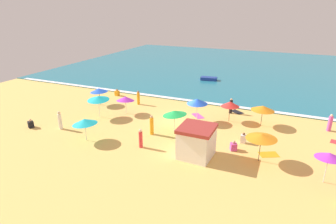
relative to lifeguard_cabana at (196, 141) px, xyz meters
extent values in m
plane|color=#EDBC60|center=(-3.59, 5.91, -1.24)|extent=(60.00, 60.00, 0.00)
cube|color=teal|center=(-3.59, 33.91, -1.19)|extent=(60.00, 44.00, 0.10)
cube|color=white|center=(-3.59, 12.21, -1.14)|extent=(57.00, 0.70, 0.01)
cube|color=white|center=(0.00, 0.00, -0.15)|extent=(2.47, 2.53, 2.19)
cube|color=#A5332D|center=(0.00, 0.00, 1.07)|extent=(2.55, 2.62, 0.26)
cylinder|color=#4C3823|center=(4.47, 1.16, -0.17)|extent=(0.05, 0.05, 2.13)
cone|color=orange|center=(4.47, 1.16, 0.77)|extent=(2.30, 2.30, 0.39)
cylinder|color=silver|center=(-9.41, -1.19, -0.29)|extent=(0.05, 0.05, 1.91)
cone|color=#19B7C6|center=(-9.41, -1.19, 0.50)|extent=(2.41, 2.38, 0.63)
cylinder|color=silver|center=(8.68, 0.08, -0.18)|extent=(0.05, 0.05, 2.12)
cone|color=#B733C6|center=(8.68, 0.08, 0.74)|extent=(1.98, 2.00, 0.49)
cylinder|color=silver|center=(-2.13, 6.61, -0.10)|extent=(0.05, 0.05, 2.29)
cone|color=blue|center=(-2.13, 6.61, 0.85)|extent=(2.56, 2.56, 0.50)
cylinder|color=#4C3823|center=(0.81, 7.92, -0.24)|extent=(0.05, 0.05, 2.00)
cone|color=red|center=(0.81, 7.92, 0.56)|extent=(2.51, 2.52, 0.55)
cylinder|color=silver|center=(-9.69, 5.66, -0.32)|extent=(0.05, 0.05, 1.85)
cone|color=#B733C6|center=(-9.69, 5.66, 0.43)|extent=(2.12, 2.15, 0.63)
cylinder|color=silver|center=(-3.26, 3.56, -0.27)|extent=(0.05, 0.05, 1.95)
cone|color=green|center=(-3.26, 3.56, 0.55)|extent=(2.22, 2.19, 0.64)
cylinder|color=#4C3823|center=(3.86, 8.04, -0.26)|extent=(0.05, 0.05, 1.97)
cone|color=orange|center=(3.86, 8.04, 0.54)|extent=(3.08, 3.08, 0.53)
cylinder|color=silver|center=(-11.65, 3.69, -0.14)|extent=(0.05, 0.05, 2.19)
cone|color=#19B7C6|center=(-11.65, 3.69, 0.81)|extent=(2.39, 2.41, 0.54)
cylinder|color=#4C3823|center=(-13.98, 6.90, -0.29)|extent=(0.05, 0.05, 1.90)
cone|color=blue|center=(-13.98, 6.90, 0.50)|extent=(2.02, 2.00, 0.53)
cube|color=white|center=(2.91, 3.68, -0.88)|extent=(0.44, 0.44, 0.72)
sphere|color=brown|center=(2.91, 3.68, -0.41)|extent=(0.23, 0.23, 0.23)
cube|color=orange|center=(-14.11, 10.66, -0.93)|extent=(0.51, 0.51, 0.63)
sphere|color=#9E6B47|center=(-14.11, 10.66, -0.50)|extent=(0.24, 0.24, 0.24)
cylinder|color=red|center=(-4.55, -0.43, -0.56)|extent=(0.42, 0.42, 1.36)
sphere|color=beige|center=(-4.55, -0.43, 0.24)|extent=(0.25, 0.25, 0.25)
cylinder|color=#D84CA5|center=(9.70, 9.30, -0.53)|extent=(0.51, 0.51, 1.41)
sphere|color=beige|center=(9.70, 9.30, 0.28)|extent=(0.23, 0.23, 0.23)
cube|color=black|center=(-15.97, -1.12, -0.94)|extent=(0.64, 0.64, 0.60)
sphere|color=#DBA884|center=(-15.97, -1.12, -0.52)|extent=(0.25, 0.25, 0.25)
cube|color=#D84CA5|center=(2.42, 2.10, -0.94)|extent=(0.64, 0.64, 0.59)
sphere|color=#DBA884|center=(2.42, 2.10, -0.53)|extent=(0.25, 0.25, 0.25)
cylinder|color=orange|center=(-4.85, 2.13, -0.46)|extent=(0.46, 0.46, 1.57)
sphere|color=#DBA884|center=(-4.85, 2.13, 0.43)|extent=(0.24, 0.24, 0.24)
cylinder|color=orange|center=(-9.94, 8.79, -0.55)|extent=(0.37, 0.37, 1.39)
sphere|color=#9E6B47|center=(-9.94, 8.79, 0.26)|extent=(0.25, 0.25, 0.25)
cylinder|color=black|center=(0.48, 10.22, -0.52)|extent=(0.38, 0.38, 1.44)
sphere|color=#DBA884|center=(0.48, 10.22, 0.30)|extent=(0.23, 0.23, 0.23)
cylinder|color=white|center=(-13.14, -0.24, -0.50)|extent=(0.44, 0.44, 1.48)
sphere|color=beige|center=(-13.14, -0.24, 0.36)|extent=(0.27, 0.27, 0.27)
cube|color=black|center=(1.08, 10.82, -1.23)|extent=(1.64, 1.48, 0.01)
cube|color=orange|center=(5.10, 2.46, -1.23)|extent=(1.69, 1.47, 0.01)
cube|color=#D84CA5|center=(-2.44, 8.01, -1.23)|extent=(1.73, 1.74, 0.01)
cube|color=red|center=(4.07, 5.46, -1.23)|extent=(1.29, 1.77, 0.01)
cube|color=navy|center=(-5.47, 22.70, -0.91)|extent=(2.58, 1.49, 0.46)
camera|label=1|loc=(5.64, -18.17, 9.54)|focal=30.05mm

